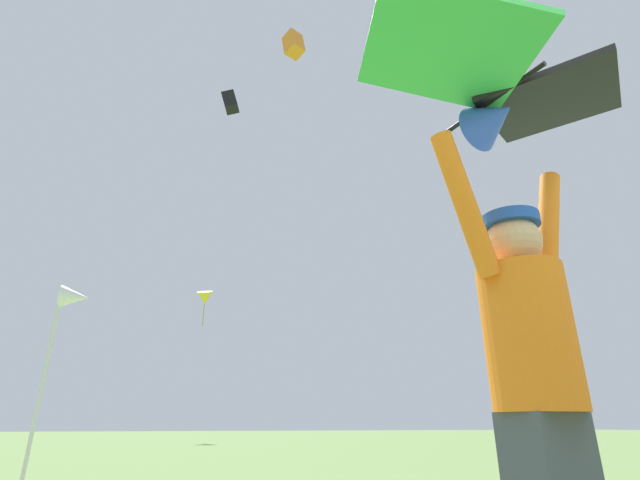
# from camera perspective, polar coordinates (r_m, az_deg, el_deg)

# --- Properties ---
(kite_flyer_person) EXTENTS (0.81, 0.41, 1.92)m
(kite_flyer_person) POSITION_cam_1_polar(r_m,az_deg,el_deg) (2.02, 24.91, -15.20)
(kite_flyer_person) COLOR #424751
(kite_flyer_person) RESTS_ON ground
(held_stunt_kite) EXTENTS (1.55, 0.98, 0.38)m
(held_stunt_kite) POSITION_cam_1_polar(r_m,az_deg,el_deg) (2.46, 21.15, 16.64)
(held_stunt_kite) COLOR black
(distant_kite_orange_mid_left) EXTENTS (1.20, 1.29, 1.45)m
(distant_kite_orange_mid_left) POSITION_cam_1_polar(r_m,az_deg,el_deg) (27.08, -3.27, 22.79)
(distant_kite_orange_mid_left) COLOR orange
(distant_kite_black_high_right) EXTENTS (0.91, 0.84, 1.08)m
(distant_kite_black_high_right) POSITION_cam_1_polar(r_m,az_deg,el_deg) (22.01, -10.93, 16.23)
(distant_kite_black_high_right) COLOR black
(distant_kite_yellow_far_center) EXTENTS (1.30, 1.35, 2.20)m
(distant_kite_yellow_far_center) POSITION_cam_1_polar(r_m,az_deg,el_deg) (27.96, -13.90, -6.89)
(distant_kite_yellow_far_center) COLOR yellow
(marker_flag) EXTENTS (0.30, 0.24, 2.19)m
(marker_flag) POSITION_cam_1_polar(r_m,az_deg,el_deg) (5.75, -28.36, -7.83)
(marker_flag) COLOR silver
(marker_flag) RESTS_ON ground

